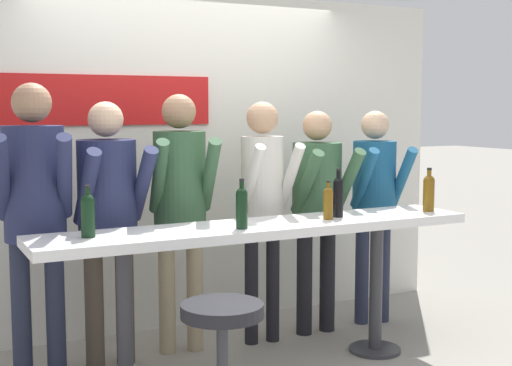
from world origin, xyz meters
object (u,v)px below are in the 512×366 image
(person_center_right, at_px, (317,197))
(wine_bottle_4, at_px, (328,201))
(wine_bottle_0, at_px, (242,206))
(wine_bottle_1, at_px, (88,213))
(bar_stool, at_px, (222,348))
(person_center_left, at_px, (180,193))
(wine_bottle_2, at_px, (338,195))
(person_center, at_px, (263,192))
(person_far_left, at_px, (35,198))
(person_left, at_px, (108,205))
(wine_bottle_3, at_px, (429,191))
(tasting_table, at_px, (262,246))
(person_right, at_px, (375,192))

(person_center_right, height_order, wine_bottle_4, person_center_right)
(wine_bottle_0, bearing_deg, wine_bottle_1, 171.17)
(wine_bottle_1, bearing_deg, bar_stool, -55.78)
(person_center_left, xyz_separation_m, wine_bottle_2, (0.89, -0.59, 0.00))
(person_center_right, bearing_deg, person_center_left, 177.43)
(person_center, bearing_deg, person_far_left, -175.15)
(person_far_left, distance_m, wine_bottle_1, 0.54)
(person_left, relative_size, wine_bottle_4, 6.80)
(wine_bottle_0, bearing_deg, wine_bottle_3, 2.13)
(person_left, relative_size, person_center_right, 1.04)
(person_far_left, bearing_deg, person_center_right, 11.05)
(person_left, bearing_deg, wine_bottle_1, -119.52)
(tasting_table, distance_m, person_center_right, 0.95)
(wine_bottle_2, bearing_deg, wine_bottle_1, 179.46)
(bar_stool, distance_m, wine_bottle_3, 2.09)
(person_center_left, height_order, wine_bottle_3, person_center_left)
(person_far_left, bearing_deg, wine_bottle_4, -7.28)
(tasting_table, xyz_separation_m, wine_bottle_0, (-0.19, -0.11, 0.28))
(person_far_left, relative_size, wine_bottle_2, 5.65)
(person_far_left, xyz_separation_m, wine_bottle_2, (1.87, -0.51, -0.03))
(person_center_left, distance_m, wine_bottle_1, 0.96)
(person_right, xyz_separation_m, wine_bottle_3, (0.02, -0.61, 0.07))
(person_far_left, bearing_deg, person_center, 10.50)
(bar_stool, height_order, wine_bottle_3, wine_bottle_3)
(person_center_right, relative_size, wine_bottle_0, 5.49)
(person_center_right, relative_size, wine_bottle_2, 5.12)
(person_center_left, height_order, wine_bottle_0, person_center_left)
(person_left, height_order, wine_bottle_1, person_left)
(bar_stool, distance_m, person_far_left, 1.56)
(person_center, relative_size, person_center_right, 1.04)
(wine_bottle_2, bearing_deg, person_center, 120.45)
(wine_bottle_1, bearing_deg, person_center, 19.90)
(person_left, bearing_deg, wine_bottle_4, -27.95)
(person_left, bearing_deg, person_center, -4.90)
(person_center, bearing_deg, wine_bottle_1, -155.26)
(tasting_table, height_order, wine_bottle_2, wine_bottle_2)
(person_far_left, bearing_deg, wine_bottle_2, -4.77)
(person_left, xyz_separation_m, person_center_right, (1.58, -0.01, -0.04))
(person_center_left, bearing_deg, wine_bottle_3, -12.79)
(person_center, height_order, wine_bottle_1, person_center)
(person_far_left, xyz_separation_m, person_center, (1.57, 0.00, -0.05))
(person_center, xyz_separation_m, wine_bottle_0, (-0.47, -0.63, 0.01))
(wine_bottle_3, height_order, wine_bottle_4, wine_bottle_3)
(person_far_left, height_order, wine_bottle_4, person_far_left)
(tasting_table, relative_size, person_center_right, 1.72)
(person_far_left, height_order, wine_bottle_0, person_far_left)
(person_center_right, xyz_separation_m, wine_bottle_0, (-0.94, -0.65, 0.08))
(wine_bottle_0, distance_m, wine_bottle_4, 0.66)
(person_right, distance_m, wine_bottle_2, 0.89)
(person_far_left, distance_m, person_center, 1.57)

